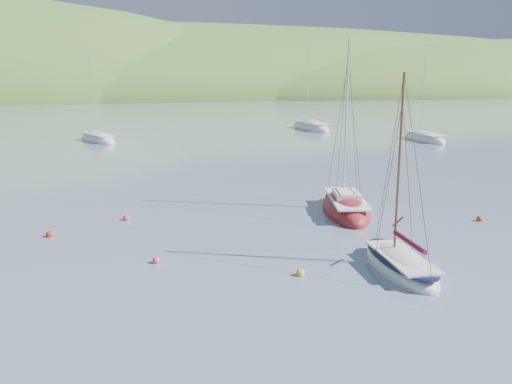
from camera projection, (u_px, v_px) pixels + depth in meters
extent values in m
plane|color=slate|center=(279.00, 283.00, 24.63)|extent=(700.00, 700.00, 0.00)
ellipsoid|color=#366A28|center=(131.00, 92.00, 185.36)|extent=(440.00, 110.00, 44.00)
ellipsoid|color=#366A28|center=(397.00, 90.00, 197.43)|extent=(240.00, 100.00, 34.00)
ellipsoid|color=white|center=(400.00, 267.00, 26.18)|extent=(2.68, 6.35, 1.52)
cube|color=silver|center=(402.00, 257.00, 25.94)|extent=(2.02, 4.94, 0.10)
cylinder|color=brown|center=(399.00, 165.00, 25.86)|extent=(0.12, 0.12, 8.28)
ellipsoid|color=black|center=(401.00, 258.00, 26.08)|extent=(2.64, 6.28, 0.26)
cylinder|color=maroon|center=(409.00, 242.00, 25.14)|extent=(0.44, 2.99, 0.24)
ellipsoid|color=maroon|center=(346.00, 210.00, 36.24)|extent=(4.48, 8.37, 2.19)
cube|color=silver|center=(347.00, 199.00, 35.91)|extent=(3.40, 6.51, 0.10)
cylinder|color=silver|center=(346.00, 118.00, 35.91)|extent=(0.12, 0.12, 9.95)
cube|color=silver|center=(347.00, 195.00, 35.86)|extent=(1.96, 2.51, 0.42)
cylinder|color=silver|center=(349.00, 187.00, 34.94)|extent=(0.96, 3.74, 0.09)
ellipsoid|color=white|center=(98.00, 140.00, 69.13)|extent=(5.59, 8.11, 2.10)
cube|color=silver|center=(98.00, 134.00, 68.85)|extent=(4.28, 6.29, 0.10)
cylinder|color=silver|center=(92.00, 95.00, 68.66)|extent=(0.12, 0.12, 9.21)
ellipsoid|color=white|center=(311.00, 128.00, 81.33)|extent=(4.40, 9.44, 2.47)
cube|color=silver|center=(312.00, 122.00, 80.97)|extent=(3.32, 7.35, 0.10)
cylinder|color=silver|center=(308.00, 83.00, 80.92)|extent=(0.12, 0.12, 10.91)
ellipsoid|color=white|center=(425.00, 139.00, 69.64)|extent=(2.99, 7.94, 2.15)
cube|color=silver|center=(426.00, 133.00, 69.32)|extent=(2.23, 6.19, 0.10)
cylinder|color=silver|center=(423.00, 94.00, 69.32)|extent=(0.12, 0.12, 9.44)
sphere|color=yellow|center=(300.00, 273.00, 25.43)|extent=(0.39, 0.39, 0.39)
sphere|color=#FF495F|center=(156.00, 261.00, 27.03)|extent=(0.38, 0.38, 0.38)
sphere|color=red|center=(479.00, 219.00, 34.24)|extent=(0.39, 0.39, 0.39)
sphere|color=red|center=(50.00, 235.00, 31.12)|extent=(0.44, 0.44, 0.44)
sphere|color=#FF495F|center=(127.00, 218.00, 34.45)|extent=(0.43, 0.43, 0.43)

